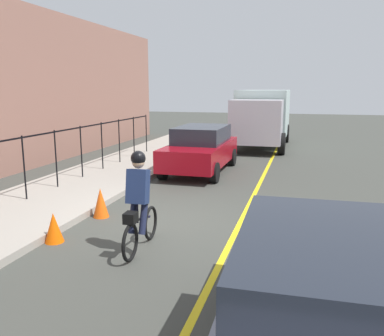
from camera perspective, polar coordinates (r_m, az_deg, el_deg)
The scene contains 10 objects.
ground_plane at distance 9.10m, azimuth -3.70°, elevation -7.45°, with size 80.00×80.00×0.00m, color #3C3E38.
lane_line_centre at distance 8.73m, azimuth 6.38°, elevation -8.30°, with size 36.00×0.12×0.01m, color yellow.
sidewalk at distance 10.65m, azimuth -21.34°, elevation -5.02°, with size 40.00×3.20×0.15m, color gray.
iron_fence at distance 11.42m, azimuth -20.40°, elevation 2.28°, with size 14.94×0.04×1.60m.
cyclist_lead at distance 7.29m, azimuth -7.44°, elevation -4.76°, with size 1.71×0.37×1.83m.
patrol_sedan at distance 4.41m, azimuth 17.57°, elevation -17.40°, with size 4.44×1.99×1.58m.
parked_sedan_rear at distance 14.24m, azimuth 1.24°, elevation 2.76°, with size 4.42×1.95×1.58m.
box_truck_background at distance 20.86m, azimuth 9.78°, elevation 7.26°, with size 6.72×2.56×2.78m.
traffic_cone_near at distance 8.26m, azimuth -18.71°, elevation -7.87°, with size 0.36×0.36×0.58m, color #F55605.
traffic_cone_far at distance 9.52m, azimuth -12.61°, elevation -4.73°, with size 0.36×0.36×0.68m, color #EB540F.
Camera 1 is at (-8.14, -2.85, 2.89)m, focal length 38.27 mm.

